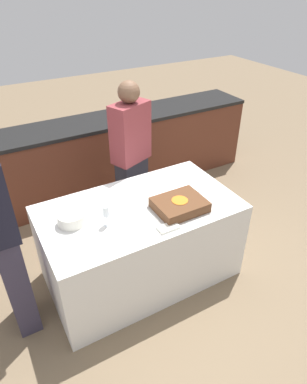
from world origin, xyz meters
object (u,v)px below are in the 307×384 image
object	(u,v)px
wine_glass	(106,212)
person_seated_left	(2,235)
cake	(180,205)
person_cutting_cake	(131,159)
plate_stack	(71,219)

from	to	relation	value
wine_glass	person_seated_left	xyz separation A→B (m)	(-0.70, 0.09, 0.01)
cake	person_cutting_cake	world-z (taller)	person_cutting_cake
wine_glass	person_cutting_cake	world-z (taller)	person_cutting_cake
person_cutting_cake	plate_stack	bearing A→B (deg)	15.75
cake	person_cutting_cake	bearing A→B (deg)	90.00
wine_glass	person_seated_left	size ratio (longest dim) A/B	0.10
cake	person_cutting_cake	distance (m)	0.86
cake	plate_stack	xyz separation A→B (m)	(-0.81, 0.25, 0.00)
person_cutting_cake	wine_glass	bearing A→B (deg)	31.10
plate_stack	wine_glass	bearing A→B (deg)	-33.30
plate_stack	wine_glass	size ratio (longest dim) A/B	1.21
cake	person_seated_left	xyz separation A→B (m)	(-1.29, 0.19, 0.08)
wine_glass	person_cutting_cake	size ratio (longest dim) A/B	0.11
plate_stack	person_seated_left	bearing A→B (deg)	-172.83
cake	person_seated_left	size ratio (longest dim) A/B	0.26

